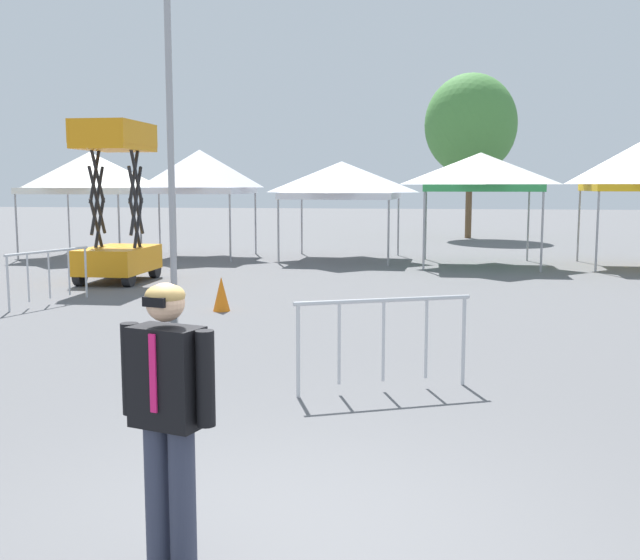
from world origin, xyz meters
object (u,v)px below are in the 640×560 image
at_px(canopy_tent_far_left, 90,173).
at_px(canopy_tent_behind_center, 200,172).
at_px(traffic_cone_lot_center, 221,294).
at_px(canopy_tent_right_of_center, 342,180).
at_px(canopy_tent_behind_left, 481,172).
at_px(person_foreground, 168,407).
at_px(crowd_barrier_near_person, 49,266).
at_px(tree_behind_tents_right, 471,125).
at_px(crowd_barrier_by_lift, 384,326).
at_px(light_pole_near_lift, 169,82).
at_px(scissor_lift, 118,234).

height_order(canopy_tent_far_left, canopy_tent_behind_center, canopy_tent_behind_center).
bearing_deg(traffic_cone_lot_center, canopy_tent_right_of_center, 84.24).
bearing_deg(canopy_tent_behind_left, person_foreground, -98.92).
xyz_separation_m(canopy_tent_behind_left, crowd_barrier_near_person, (-8.79, -8.64, -1.96)).
relative_size(tree_behind_tents_right, crowd_barrier_near_person, 3.55).
relative_size(canopy_tent_far_left, canopy_tent_right_of_center, 0.99).
bearing_deg(tree_behind_tents_right, crowd_barrier_near_person, -113.95).
distance_m(canopy_tent_behind_center, canopy_tent_right_of_center, 4.62).
distance_m(canopy_tent_far_left, canopy_tent_behind_left, 12.47).
height_order(canopy_tent_behind_center, tree_behind_tents_right, tree_behind_tents_right).
height_order(canopy_tent_far_left, traffic_cone_lot_center, canopy_tent_far_left).
xyz_separation_m(canopy_tent_behind_center, canopy_tent_behind_left, (8.80, -1.23, -0.05)).
xyz_separation_m(canopy_tent_behind_center, person_foreground, (5.94, -19.45, -1.73)).
relative_size(person_foreground, crowd_barrier_near_person, 0.88).
distance_m(canopy_tent_behind_center, traffic_cone_lot_center, 11.04).
xyz_separation_m(canopy_tent_behind_left, crowd_barrier_by_lift, (-1.86, -13.96, -1.96)).
bearing_deg(canopy_tent_right_of_center, crowd_barrier_near_person, -115.00).
xyz_separation_m(light_pole_near_lift, crowd_barrier_near_person, (-1.99, -1.60, -3.71)).
bearing_deg(person_foreground, canopy_tent_behind_left, 81.08).
xyz_separation_m(canopy_tent_behind_left, light_pole_near_lift, (-6.80, -7.04, 1.75)).
relative_size(canopy_tent_behind_center, traffic_cone_lot_center, 5.33).
distance_m(canopy_tent_behind_center, person_foreground, 20.41).
xyz_separation_m(canopy_tent_far_left, canopy_tent_right_of_center, (8.24, 0.24, -0.24)).
height_order(crowd_barrier_by_lift, traffic_cone_lot_center, crowd_barrier_by_lift).
height_order(canopy_tent_right_of_center, light_pole_near_lift, light_pole_near_lift).
bearing_deg(canopy_tent_behind_left, crowd_barrier_near_person, -135.48).
relative_size(canopy_tent_behind_center, scissor_lift, 0.91).
relative_size(canopy_tent_right_of_center, crowd_barrier_near_person, 1.78).
bearing_deg(canopy_tent_behind_left, canopy_tent_right_of_center, 163.75).
height_order(person_foreground, crowd_barrier_near_person, person_foreground).
relative_size(scissor_lift, light_pole_near_lift, 0.49).
height_order(person_foreground, light_pole_near_lift, light_pole_near_lift).
xyz_separation_m(canopy_tent_far_left, canopy_tent_behind_center, (3.63, 0.25, 0.03)).
bearing_deg(crowd_barrier_near_person, person_foreground, -58.25).
bearing_deg(canopy_tent_behind_left, canopy_tent_far_left, 175.49).
distance_m(light_pole_near_lift, crowd_barrier_near_person, 4.50).
bearing_deg(person_foreground, traffic_cone_lot_center, 104.19).
bearing_deg(scissor_lift, crowd_barrier_by_lift, -51.55).
bearing_deg(traffic_cone_lot_center, person_foreground, -75.81).
distance_m(canopy_tent_behind_left, scissor_lift, 10.37).
bearing_deg(tree_behind_tents_right, traffic_cone_lot_center, -104.79).
bearing_deg(crowd_barrier_by_lift, light_pole_near_lift, 125.51).
distance_m(scissor_lift, crowd_barrier_by_lift, 11.30).
relative_size(canopy_tent_far_left, canopy_tent_behind_center, 1.03).
height_order(canopy_tent_right_of_center, scissor_lift, scissor_lift).
height_order(canopy_tent_behind_center, crowd_barrier_by_lift, canopy_tent_behind_center).
bearing_deg(canopy_tent_behind_left, crowd_barrier_by_lift, -97.59).
xyz_separation_m(canopy_tent_far_left, crowd_barrier_by_lift, (10.57, -14.95, -1.98)).
bearing_deg(crowd_barrier_near_person, light_pole_near_lift, 38.86).
bearing_deg(tree_behind_tents_right, canopy_tent_right_of_center, -112.95).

